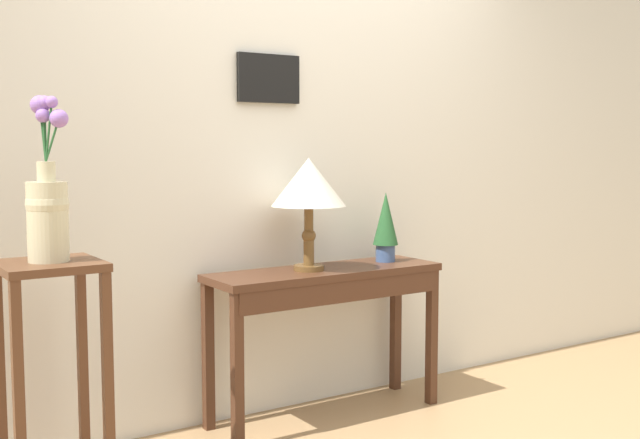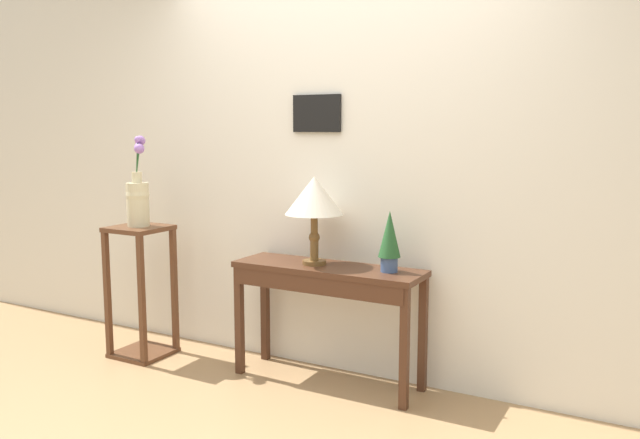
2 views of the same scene
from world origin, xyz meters
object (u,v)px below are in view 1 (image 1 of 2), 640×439
(potted_plant_on_console, at_px, (386,224))
(pedestal_stand_left, at_px, (53,381))
(console_table, at_px, (328,293))
(table_lamp, at_px, (309,185))
(flower_vase_tall, at_px, (48,204))

(potted_plant_on_console, distance_m, pedestal_stand_left, 1.78)
(console_table, relative_size, table_lamp, 2.21)
(pedestal_stand_left, height_order, flower_vase_tall, flower_vase_tall)
(pedestal_stand_left, xyz_separation_m, flower_vase_tall, (0.00, 0.00, 0.65))
(table_lamp, relative_size, potted_plant_on_console, 1.50)
(table_lamp, height_order, potted_plant_on_console, table_lamp)
(console_table, xyz_separation_m, table_lamp, (-0.09, 0.02, 0.51))
(pedestal_stand_left, relative_size, flower_vase_tall, 1.49)
(console_table, distance_m, potted_plant_on_console, 0.49)
(console_table, bearing_deg, table_lamp, 166.62)
(pedestal_stand_left, bearing_deg, table_lamp, 8.60)
(table_lamp, height_order, pedestal_stand_left, table_lamp)
(console_table, relative_size, flower_vase_tall, 1.95)
(potted_plant_on_console, bearing_deg, flower_vase_tall, -173.01)
(console_table, height_order, potted_plant_on_console, potted_plant_on_console)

